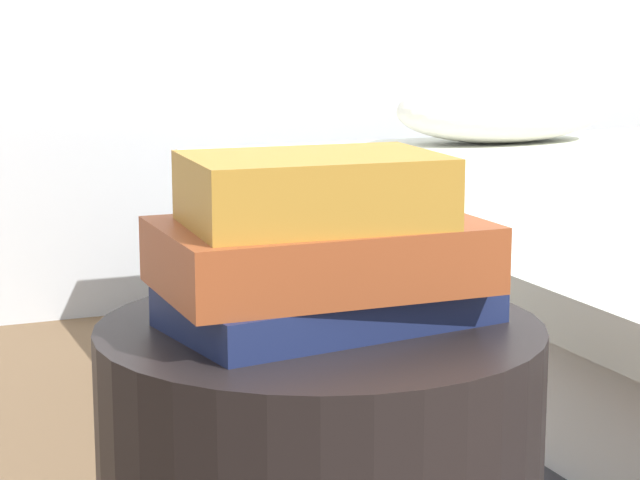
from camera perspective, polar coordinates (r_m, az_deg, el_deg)
book_navy at (r=1.11m, az=0.52°, el=-3.15°), size 0.32×0.20×0.04m
book_rust at (r=1.09m, az=-0.15°, el=-0.70°), size 0.30×0.19×0.06m
book_ochre at (r=1.07m, az=-0.31°, el=2.44°), size 0.24×0.17×0.06m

